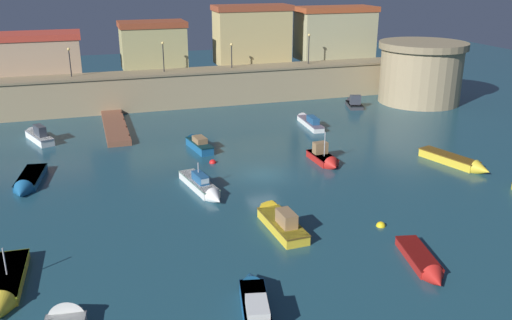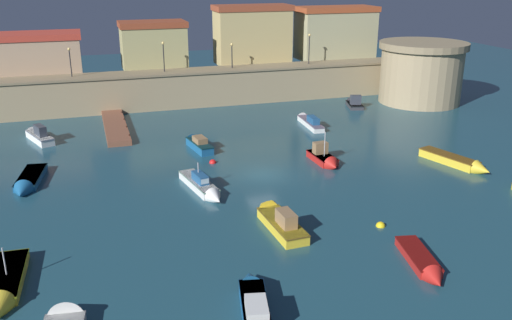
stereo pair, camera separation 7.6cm
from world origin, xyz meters
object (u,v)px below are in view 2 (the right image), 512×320
Objects in this scene: moored_boat_9 at (37,135)px; moored_boat_13 at (203,187)px; moored_boat_11 at (353,103)px; moored_boat_7 at (308,121)px; moored_boat_12 at (254,303)px; mooring_buoy_0 at (271,203)px; quay_lamp_2 at (232,51)px; mooring_buoy_1 at (213,163)px; quay_lamp_3 at (309,44)px; moored_boat_0 at (325,159)px; moored_boat_6 at (277,219)px; mooring_buoy_2 at (380,226)px; fortress_tower at (421,72)px; moored_boat_5 at (197,143)px; moored_boat_10 at (4,289)px; quay_lamp_0 at (70,57)px; quay_lamp_1 at (163,52)px; moored_boat_8 at (424,264)px; moored_boat_4 at (28,183)px; moored_boat_2 at (458,162)px.

moored_boat_13 reaches higher than moored_boat_9.
moored_boat_7 is at bearing 140.94° from moored_boat_11.
mooring_buoy_0 is at bearing -10.91° from moored_boat_12.
quay_lamp_2 is 4.85× the size of mooring_buoy_1.
quay_lamp_3 reaches higher than moored_boat_0.
moored_boat_6 is 6.91m from mooring_buoy_2.
fortress_tower is 17.27× the size of mooring_buoy_2.
moored_boat_5 is 25.80m from moored_boat_10.
quay_lamp_0 is 44.93m from moored_boat_12.
moored_boat_0 is (1.68, -24.76, -5.95)m from quay_lamp_2.
quay_lamp_1 is 0.55× the size of moored_boat_6.
moored_boat_13 is (9.22, -27.81, -6.14)m from quay_lamp_0.
moored_boat_8 is at bearing -66.21° from quay_lamp_0.
quay_lamp_0 reaches higher than moored_boat_7.
quay_lamp_2 is 0.44× the size of moored_boat_7.
moored_boat_8 is (6.13, -7.78, -0.17)m from moored_boat_6.
quay_lamp_0 is at bearing -41.92° from moored_boat_9.
fortress_tower is 48.00m from moored_boat_4.
fortress_tower reaches higher than mooring_buoy_0.
moored_boat_9 is (-24.41, 14.97, 0.07)m from moored_boat_0.
quay_lamp_1 reaches higher than moored_boat_11.
moored_boat_5 is at bearing 118.40° from moored_boat_4.
moored_boat_13 is at bearing 8.66° from moored_boat_12.
fortress_tower is at bearing -69.09° from moored_boat_7.
moored_boat_12 is at bearing 165.13° from moored_boat_5.
quay_lamp_2 is 32.65m from moored_boat_4.
mooring_buoy_0 is (-10.69, -18.71, -0.41)m from moored_boat_7.
moored_boat_0 is at bearing 42.62° from mooring_buoy_0.
quay_lamp_1 is at bearing 92.03° from mooring_buoy_1.
moored_boat_6 is (2.05, -34.91, -6.23)m from quay_lamp_1.
moored_boat_8 is (-10.57, -42.69, -6.56)m from quay_lamp_3.
mooring_buoy_0 is (13.49, -31.43, -6.55)m from quay_lamp_0.
quay_lamp_0 is 5.27× the size of mooring_buoy_2.
quay_lamp_0 is 25.32m from mooring_buoy_1.
mooring_buoy_0 is at bearing 134.95° from mooring_buoy_2.
quay_lamp_3 reaches higher than quay_lamp_0.
moored_boat_12 is at bearing -72.60° from moored_boat_8.
moored_boat_2 is at bearing 88.06° from moored_boat_4.
quay_lamp_1 is at bearing -157.43° from moored_boat_8.
quay_lamp_2 reaches higher than moored_boat_11.
moored_boat_12 is 12.71m from mooring_buoy_2.
quay_lamp_0 is 23.72m from moored_boat_4.
moored_boat_12 reaches higher than mooring_buoy_2.
moored_boat_9 is 13.50× the size of mooring_buoy_0.
moored_boat_4 is 15.65m from moored_boat_5.
fortress_tower reaches higher than mooring_buoy_2.
quay_lamp_2 is at bearing 151.77° from moored_boat_10.
quay_lamp_2 reaches higher than moored_boat_5.
moored_boat_8 is 0.81× the size of moored_boat_13.
moored_boat_10 reaches higher than mooring_buoy_2.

